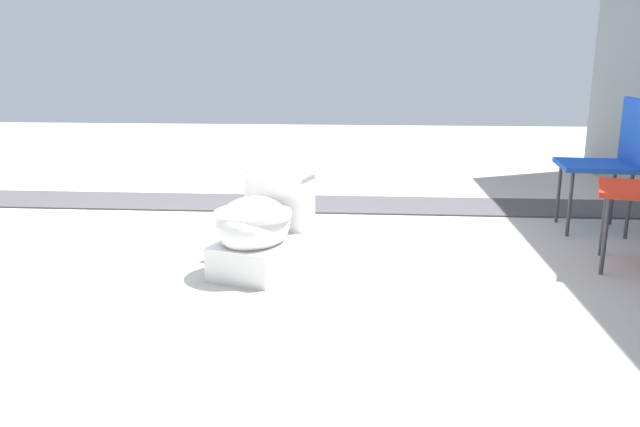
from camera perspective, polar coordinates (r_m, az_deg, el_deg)
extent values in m
plane|color=#A8A59E|center=(3.52, -7.24, -3.83)|extent=(14.00, 14.00, 0.00)
cube|color=#423F44|center=(4.68, 1.84, 0.84)|extent=(0.56, 8.00, 0.01)
cube|color=white|center=(3.29, -5.23, -3.54)|extent=(0.68, 0.51, 0.17)
ellipsoid|color=white|center=(3.16, -6.14, -1.00)|extent=(0.53, 0.48, 0.28)
cylinder|color=white|center=(3.14, -6.17, -0.01)|extent=(0.49, 0.49, 0.03)
cube|color=white|center=(3.41, -3.68, 1.21)|extent=(0.28, 0.38, 0.30)
cube|color=white|center=(3.37, -3.72, 3.99)|extent=(0.31, 0.41, 0.04)
cylinder|color=silver|center=(3.34, -2.49, 4.31)|extent=(0.02, 0.02, 0.01)
cube|color=#1947B2|center=(4.28, 23.90, 4.04)|extent=(0.48, 0.48, 0.03)
cube|color=#1947B2|center=(4.31, 26.79, 6.69)|extent=(0.44, 0.08, 0.40)
cylinder|color=#38383D|center=(4.12, 21.87, 0.79)|extent=(0.02, 0.02, 0.40)
cylinder|color=#38383D|center=(4.44, 20.98, 1.78)|extent=(0.02, 0.02, 0.40)
cylinder|color=#38383D|center=(4.21, 26.39, 0.59)|extent=(0.02, 0.02, 0.40)
cylinder|color=#38383D|center=(4.53, 25.20, 1.58)|extent=(0.02, 0.02, 0.40)
cylinder|color=#38383D|center=(3.45, 24.61, -1.91)|extent=(0.02, 0.02, 0.40)
cylinder|color=#38383D|center=(3.78, 24.52, -0.59)|extent=(0.02, 0.02, 0.40)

